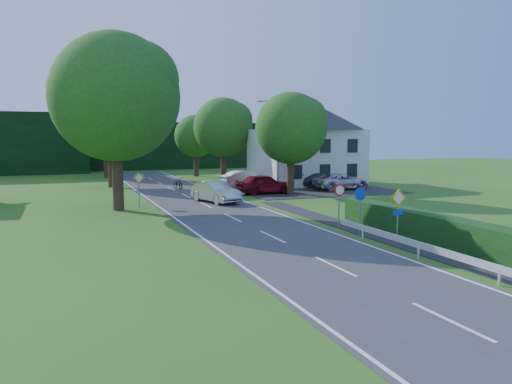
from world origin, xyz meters
name	(u,v)px	position (x,y,z in m)	size (l,w,h in m)	color
ground	(450,322)	(0.00, 0.00, 0.00)	(160.00, 160.00, 0.00)	#2F5E1A
road	(223,213)	(0.00, 20.00, 0.02)	(7.00, 80.00, 0.04)	#373739
parking_pad	(301,187)	(12.00, 33.00, 0.02)	(14.00, 16.00, 0.04)	black
line_edge_left	(172,216)	(-3.25, 20.00, 0.04)	(0.12, 80.00, 0.01)	white
line_edge_right	(270,210)	(3.25, 20.00, 0.04)	(0.12, 80.00, 0.01)	white
line_centre	(223,213)	(0.00, 20.00, 0.04)	(0.12, 80.00, 0.01)	white
tree_main	(116,122)	(-6.00, 24.00, 5.82)	(9.40, 9.40, 11.64)	#274C16
tree_left_far	(110,143)	(-5.00, 40.00, 4.29)	(7.00, 7.00, 8.58)	#274C16
tree_right_far	(223,140)	(7.00, 42.00, 4.54)	(7.40, 7.40, 9.09)	#274C16
tree_left_back	(106,144)	(-4.50, 52.00, 4.04)	(6.60, 6.60, 8.07)	#274C16
tree_right_back	(196,146)	(6.00, 50.00, 3.78)	(6.20, 6.20, 7.56)	#274C16
tree_right_mid	(291,144)	(8.50, 28.00, 4.29)	(7.00, 7.00, 8.58)	#274C16
treeline_right	(183,146)	(8.00, 66.00, 3.50)	(30.00, 5.00, 7.00)	black
house_white	(306,141)	(14.00, 36.00, 4.41)	(10.60, 8.40, 8.60)	silver
streetlight	(276,141)	(8.06, 30.00, 4.46)	(2.03, 0.18, 8.00)	gray
sign_priority_right	(398,207)	(4.30, 7.98, 1.80)	(0.78, 0.09, 2.59)	gray
sign_roundabout	(360,202)	(4.30, 10.98, 1.67)	(0.64, 0.08, 2.37)	gray
sign_speed_limit	(339,195)	(4.30, 12.97, 1.77)	(0.64, 0.11, 2.37)	gray
sign_priority_left	(139,182)	(-4.50, 24.98, 1.72)	(0.78, 0.09, 2.44)	gray
moving_car	(216,192)	(1.09, 25.20, 0.83)	(1.67, 4.78, 1.58)	#ACAEB1
motorcycle	(178,183)	(0.60, 35.79, 0.57)	(0.71, 2.03, 1.07)	black
parked_car_red	(264,184)	(6.56, 29.16, 0.87)	(1.97, 4.90, 1.67)	maroon
parked_car_silver_a	(245,179)	(7.08, 35.28, 0.83)	(1.67, 4.80, 1.58)	silver
parked_car_grey	(325,180)	(13.95, 31.93, 0.73)	(1.94, 4.78, 1.39)	#434448
parked_car_silver_b	(341,182)	(14.44, 29.68, 0.77)	(2.42, 5.25, 1.46)	silver
parasol	(314,176)	(13.12, 32.62, 1.07)	(2.23, 2.28, 2.05)	red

